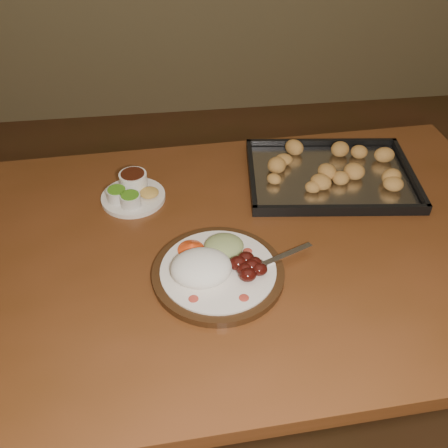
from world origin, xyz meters
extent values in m
plane|color=brown|center=(0.00, 0.00, 0.00)|extent=(4.00, 4.00, 0.00)
cube|color=brown|center=(-0.26, -0.11, 0.73)|extent=(1.53, 0.96, 0.04)
cylinder|color=#4D2617|center=(0.40, 0.30, 0.35)|extent=(0.07, 0.07, 0.71)
cylinder|color=#321D0E|center=(-0.29, -0.21, 0.76)|extent=(0.29, 0.29, 0.02)
cylinder|color=white|center=(-0.29, -0.21, 0.77)|extent=(0.25, 0.25, 0.01)
ellipsoid|color=#B8382C|center=(-0.35, -0.28, 0.77)|extent=(0.02, 0.02, 0.00)
ellipsoid|color=#B8382C|center=(-0.25, -0.29, 0.77)|extent=(0.02, 0.02, 0.00)
ellipsoid|color=#B8382C|center=(-0.22, -0.16, 0.77)|extent=(0.02, 0.02, 0.00)
ellipsoid|color=#B8382C|center=(-0.38, -0.19, 0.77)|extent=(0.02, 0.02, 0.00)
ellipsoid|color=white|center=(-0.33, -0.21, 0.79)|extent=(0.14, 0.12, 0.06)
ellipsoid|color=#4A100A|center=(-0.23, -0.23, 0.79)|extent=(0.04, 0.03, 0.03)
ellipsoid|color=#4A100A|center=(-0.21, -0.21, 0.79)|extent=(0.04, 0.03, 0.03)
ellipsoid|color=#4A100A|center=(-0.23, -0.20, 0.79)|extent=(0.04, 0.03, 0.03)
ellipsoid|color=#4A100A|center=(-0.20, -0.23, 0.79)|extent=(0.04, 0.03, 0.03)
ellipsoid|color=#4A100A|center=(-0.25, -0.21, 0.79)|extent=(0.04, 0.03, 0.03)
ellipsoid|color=#4A100A|center=(-0.22, -0.22, 0.79)|extent=(0.04, 0.03, 0.03)
ellipsoid|color=#4A100A|center=(-0.23, -0.25, 0.79)|extent=(0.04, 0.03, 0.03)
ellipsoid|color=tan|center=(-0.27, -0.15, 0.78)|extent=(0.09, 0.09, 0.04)
cone|color=#F94616|center=(-0.34, -0.14, 0.78)|extent=(0.09, 0.09, 0.03)
cube|color=white|center=(-0.14, -0.19, 0.77)|extent=(0.13, 0.07, 0.00)
cube|color=white|center=(-0.20, -0.21, 0.78)|extent=(0.04, 0.04, 0.00)
cylinder|color=white|center=(-0.22, -0.23, 0.78)|extent=(0.03, 0.01, 0.00)
cylinder|color=white|center=(-0.23, -0.23, 0.78)|extent=(0.03, 0.01, 0.00)
cylinder|color=white|center=(-0.23, -0.22, 0.78)|extent=(0.03, 0.01, 0.00)
cylinder|color=white|center=(-0.23, -0.21, 0.78)|extent=(0.03, 0.01, 0.00)
cylinder|color=white|center=(-0.47, 0.09, 0.76)|extent=(0.16, 0.16, 0.01)
cylinder|color=silver|center=(-0.51, 0.08, 0.78)|extent=(0.05, 0.05, 0.03)
cylinder|color=#49901C|center=(-0.51, 0.08, 0.79)|extent=(0.05, 0.05, 0.00)
cylinder|color=silver|center=(-0.48, 0.05, 0.78)|extent=(0.05, 0.05, 0.03)
cylinder|color=#49901C|center=(-0.48, 0.05, 0.79)|extent=(0.05, 0.05, 0.00)
cylinder|color=white|center=(-0.47, 0.13, 0.78)|extent=(0.07, 0.07, 0.04)
cylinder|color=#38140A|center=(-0.47, 0.13, 0.80)|extent=(0.06, 0.06, 0.00)
ellipsoid|color=gold|center=(-0.43, 0.09, 0.77)|extent=(0.05, 0.05, 0.02)
cube|color=black|center=(0.06, 0.12, 0.75)|extent=(0.48, 0.37, 0.01)
cube|color=black|center=(0.08, 0.27, 0.77)|extent=(0.44, 0.06, 0.02)
cube|color=black|center=(0.04, -0.04, 0.77)|extent=(0.44, 0.06, 0.02)
cube|color=black|center=(0.27, 0.09, 0.77)|extent=(0.05, 0.32, 0.02)
cube|color=black|center=(-0.16, 0.14, 0.77)|extent=(0.05, 0.32, 0.02)
cube|color=silver|center=(0.06, 0.12, 0.76)|extent=(0.44, 0.34, 0.00)
ellipsoid|color=gold|center=(0.11, 0.11, 0.78)|extent=(0.05, 0.05, 0.03)
ellipsoid|color=gold|center=(0.17, 0.13, 0.78)|extent=(0.06, 0.06, 0.03)
ellipsoid|color=gold|center=(0.11, 0.19, 0.78)|extent=(0.07, 0.07, 0.03)
ellipsoid|color=gold|center=(0.09, 0.17, 0.78)|extent=(0.06, 0.06, 0.03)
ellipsoid|color=gold|center=(0.05, 0.20, 0.78)|extent=(0.06, 0.06, 0.03)
ellipsoid|color=gold|center=(0.03, 0.15, 0.78)|extent=(0.07, 0.07, 0.03)
ellipsoid|color=gold|center=(-0.04, 0.16, 0.78)|extent=(0.06, 0.06, 0.03)
ellipsoid|color=gold|center=(-0.02, 0.13, 0.78)|extent=(0.05, 0.05, 0.03)
ellipsoid|color=gold|center=(-0.07, 0.11, 0.78)|extent=(0.06, 0.06, 0.03)
ellipsoid|color=gold|center=(-0.01, 0.06, 0.78)|extent=(0.07, 0.07, 0.03)
ellipsoid|color=gold|center=(0.04, 0.08, 0.78)|extent=(0.06, 0.06, 0.03)
ellipsoid|color=gold|center=(0.08, 0.05, 0.78)|extent=(0.06, 0.06, 0.03)
ellipsoid|color=gold|center=(0.10, 0.04, 0.78)|extent=(0.07, 0.07, 0.03)
ellipsoid|color=gold|center=(0.18, 0.08, 0.78)|extent=(0.06, 0.06, 0.03)
camera|label=1|loc=(-0.37, -0.96, 1.54)|focal=40.00mm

